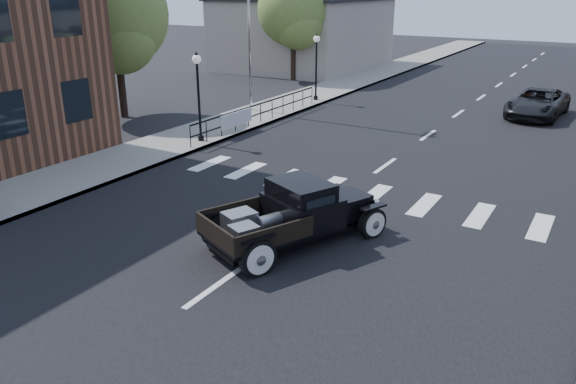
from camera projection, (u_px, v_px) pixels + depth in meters
The scene contains 13 objects.
ground at pixel (286, 237), 14.51m from camera, with size 120.00×120.00×0.00m, color black.
road at pixel (447, 122), 26.61m from camera, with size 14.00×80.00×0.02m, color black.
road_markings at pixel (413, 147), 22.58m from camera, with size 12.00×60.00×0.06m, color silver, non-canonical shape.
sidewalk_left at pixel (292, 102), 30.64m from camera, with size 3.00×80.00×0.15m, color gray.
low_building_left at pixel (304, 34), 43.38m from camera, with size 10.00×12.00×5.00m, color #AA9F8F.
railing at pixel (261, 111), 25.83m from camera, with size 0.08×10.00×1.00m, color black, non-canonical shape.
banner at pixel (237, 124), 24.25m from camera, with size 0.04×2.20×0.60m, color silver, non-canonical shape.
lamp_post_b at pixel (199, 97), 22.30m from camera, with size 0.36×0.36×3.56m, color black, non-canonical shape.
lamp_post_c at pixel (316, 67), 30.37m from camera, with size 0.36×0.36×3.56m, color black, non-canonical shape.
big_tree_near at pixel (117, 41), 26.36m from camera, with size 4.97×4.97×7.30m, color #5D7231, non-canonical shape.
big_tree_far at pixel (293, 27), 37.01m from camera, with size 4.73×4.73×6.95m, color #5D7231, non-canonical shape.
hotrod_pickup at pixel (294, 213), 13.89m from camera, with size 2.22×4.76×1.65m, color black, non-canonical shape.
second_car at pixel (537, 103), 27.41m from camera, with size 2.27×4.91×1.37m, color black.
Camera 1 is at (6.76, -11.32, 6.15)m, focal length 35.00 mm.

